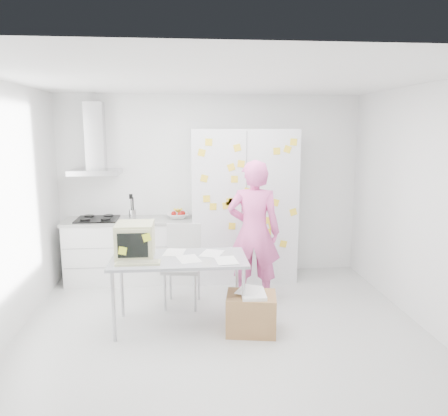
{
  "coord_description": "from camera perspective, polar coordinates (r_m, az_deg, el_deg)",
  "views": [
    {
      "loc": [
        -0.4,
        -4.55,
        2.21
      ],
      "look_at": [
        0.09,
        0.78,
        1.23
      ],
      "focal_mm": 35.0,
      "sensor_mm": 36.0,
      "label": 1
    }
  ],
  "objects": [
    {
      "name": "floor",
      "position": [
        5.08,
        -0.21,
        -15.56
      ],
      "size": [
        4.5,
        4.0,
        0.02
      ],
      "primitive_type": "cube",
      "color": "silver",
      "rests_on": "ground"
    },
    {
      "name": "walls",
      "position": [
        5.35,
        -0.89,
        1.12
      ],
      "size": [
        4.52,
        4.01,
        2.7
      ],
      "color": "white",
      "rests_on": "ground"
    },
    {
      "name": "ceiling",
      "position": [
        4.59,
        -0.23,
        16.49
      ],
      "size": [
        4.5,
        4.0,
        0.02
      ],
      "primitive_type": "cube",
      "color": "white",
      "rests_on": "walls"
    },
    {
      "name": "counter_run",
      "position": [
        6.54,
        -12.11,
        -5.28
      ],
      "size": [
        1.84,
        0.63,
        1.28
      ],
      "color": "white",
      "rests_on": "ground"
    },
    {
      "name": "range_hood",
      "position": [
        6.51,
        -16.46,
        7.74
      ],
      "size": [
        0.7,
        0.48,
        1.01
      ],
      "color": "silver",
      "rests_on": "walls"
    },
    {
      "name": "tall_cabinet",
      "position": [
        6.38,
        2.5,
        0.35
      ],
      "size": [
        1.5,
        0.68,
        2.2
      ],
      "color": "silver",
      "rests_on": "ground"
    },
    {
      "name": "person",
      "position": [
        5.52,
        3.91,
        -3.19
      ],
      "size": [
        0.74,
        0.57,
        1.83
      ],
      "primitive_type": "imported",
      "rotation": [
        0.0,
        0.0,
        2.94
      ],
      "color": "pink",
      "rests_on": "ground"
    },
    {
      "name": "desk",
      "position": [
        4.9,
        -9.49,
        -5.29
      ],
      "size": [
        1.49,
        0.76,
        1.19
      ],
      "rotation": [
        0.0,
        0.0,
        -0.0
      ],
      "color": "#9FA2AA",
      "rests_on": "ground"
    },
    {
      "name": "chair",
      "position": [
        5.57,
        -5.39,
        -6.73
      ],
      "size": [
        0.52,
        0.52,
        1.02
      ],
      "rotation": [
        0.0,
        0.0,
        -0.15
      ],
      "color": "#B5B5B3",
      "rests_on": "ground"
    },
    {
      "name": "cardboard_box",
      "position": [
        4.93,
        3.58,
        -13.47
      ],
      "size": [
        0.6,
        0.51,
        0.47
      ],
      "rotation": [
        0.0,
        0.0,
        -0.17
      ],
      "color": "#A77948",
      "rests_on": "ground"
    }
  ]
}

